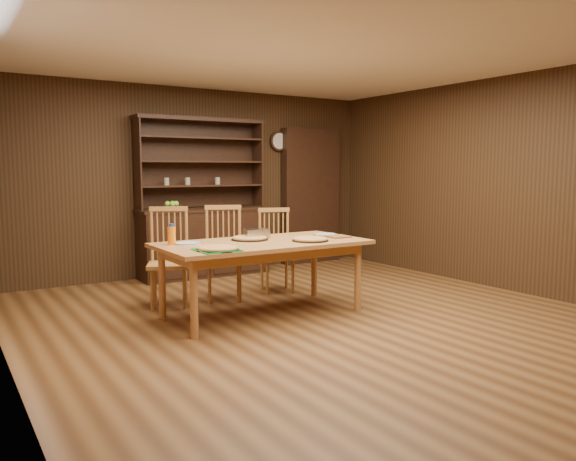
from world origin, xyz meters
TOP-DOWN VIEW (x-y plane):
  - floor at (0.00, 0.00)m, footprint 6.00×6.00m
  - room_shell at (0.00, 0.00)m, footprint 6.00×6.00m
  - china_hutch at (-0.00, 2.75)m, footprint 1.84×0.52m
  - doorway at (1.90, 2.90)m, footprint 1.00×0.18m
  - wall_clock at (1.35, 2.96)m, footprint 0.30×0.05m
  - dining_table at (-0.37, 0.48)m, footprint 2.09×1.05m
  - chair_left at (-1.02, 1.39)m, footprint 0.57×0.56m
  - chair_center at (-0.38, 1.34)m, footprint 0.57×0.56m
  - chair_right at (0.34, 1.39)m, footprint 0.51×0.50m
  - pizza_left at (-1.02, 0.16)m, footprint 0.39×0.39m
  - pizza_right at (0.06, 0.25)m, footprint 0.37×0.37m
  - pizza_center at (-0.42, 0.66)m, footprint 0.38×0.38m
  - cooling_rack at (-1.03, 0.15)m, footprint 0.44×0.44m
  - plate_left at (-1.08, 0.71)m, footprint 0.25×0.25m
  - plate_right at (0.50, 0.59)m, footprint 0.24×0.24m
  - foil_dish at (-0.28, 0.76)m, footprint 0.28×0.23m
  - juice_bottle at (-1.22, 0.76)m, footprint 0.08×0.08m
  - pot_holder_a at (0.49, 0.35)m, footprint 0.23×0.23m
  - pot_holder_b at (0.42, 0.53)m, footprint 0.24×0.24m
  - fruit_bowl at (-0.49, 2.69)m, footprint 0.30×0.30m

SIDE VIEW (x-z plane):
  - floor at x=0.00m, z-range 0.00..0.00m
  - chair_right at x=0.34m, z-range 0.03..1.03m
  - chair_center at x=-0.38m, z-range 0.03..1.10m
  - chair_left at x=-1.02m, z-range 0.03..1.10m
  - china_hutch at x=0.00m, z-range -0.49..1.68m
  - dining_table at x=-0.37m, z-range 0.30..1.05m
  - pot_holder_b at x=0.42m, z-range 0.75..0.76m
  - cooling_rack at x=-1.03m, z-range 0.75..0.77m
  - pot_holder_a at x=0.49m, z-range 0.75..0.77m
  - plate_left at x=-1.08m, z-range 0.75..0.77m
  - plate_right at x=0.50m, z-range 0.75..0.77m
  - pizza_center at x=-0.42m, z-range 0.75..0.79m
  - pizza_left at x=-1.02m, z-range 0.75..0.79m
  - pizza_right at x=0.06m, z-range 0.75..0.79m
  - foil_dish at x=-0.28m, z-range 0.75..0.85m
  - juice_bottle at x=-1.22m, z-range 0.74..0.94m
  - fruit_bowl at x=-0.49m, z-range 0.92..1.04m
  - doorway at x=1.90m, z-range 0.00..2.10m
  - room_shell at x=0.00m, z-range -1.42..4.58m
  - wall_clock at x=1.35m, z-range 1.75..2.05m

